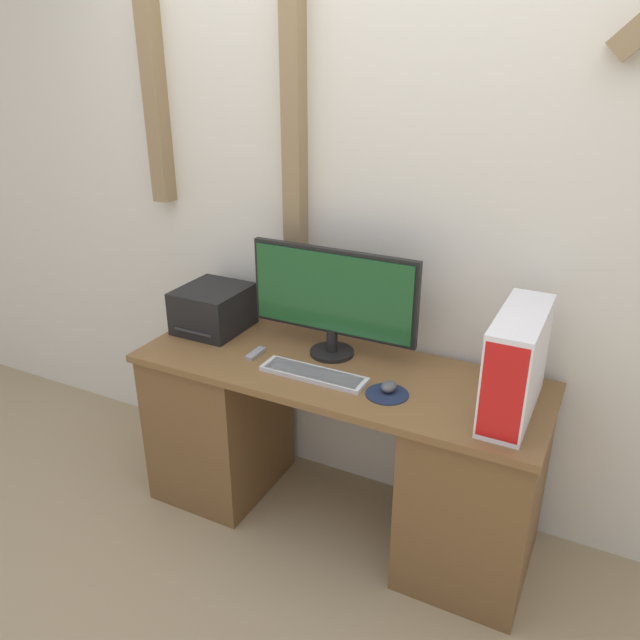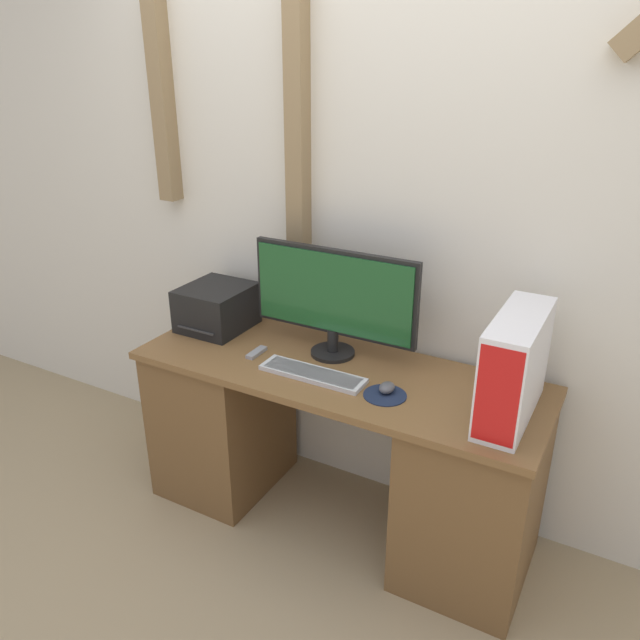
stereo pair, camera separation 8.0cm
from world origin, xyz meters
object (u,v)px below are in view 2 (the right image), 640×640
at_px(monitor, 334,296).
at_px(keyboard, 313,374).
at_px(remote_control, 257,353).
at_px(mouse, 387,388).
at_px(printer, 217,307).
at_px(computer_tower, 514,367).

xyz_separation_m(monitor, keyboard, (0.02, -0.21, -0.25)).
distance_m(monitor, remote_control, 0.41).
bearing_deg(mouse, remote_control, 176.96).
relative_size(monitor, printer, 2.29).
bearing_deg(computer_tower, mouse, -171.03).
relative_size(monitor, remote_control, 6.37).
distance_m(keyboard, remote_control, 0.30).
bearing_deg(remote_control, monitor, 29.78).
bearing_deg(printer, computer_tower, -4.71).
relative_size(keyboard, computer_tower, 0.93).
bearing_deg(printer, mouse, -11.01).
bearing_deg(remote_control, mouse, -3.04).
relative_size(monitor, mouse, 9.84).
height_order(mouse, remote_control, mouse).
bearing_deg(monitor, computer_tower, -9.28).
bearing_deg(computer_tower, keyboard, -173.19).
relative_size(mouse, printer, 0.23).
bearing_deg(keyboard, printer, 162.04).
height_order(computer_tower, remote_control, computer_tower).
height_order(monitor, mouse, monitor).
relative_size(keyboard, printer, 1.37).
bearing_deg(keyboard, remote_control, 170.10).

